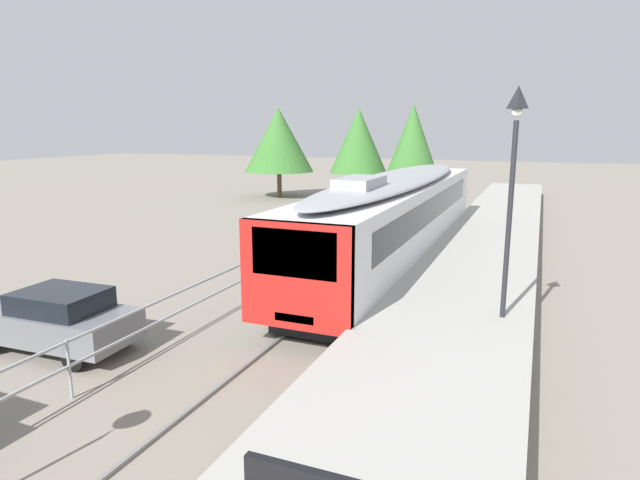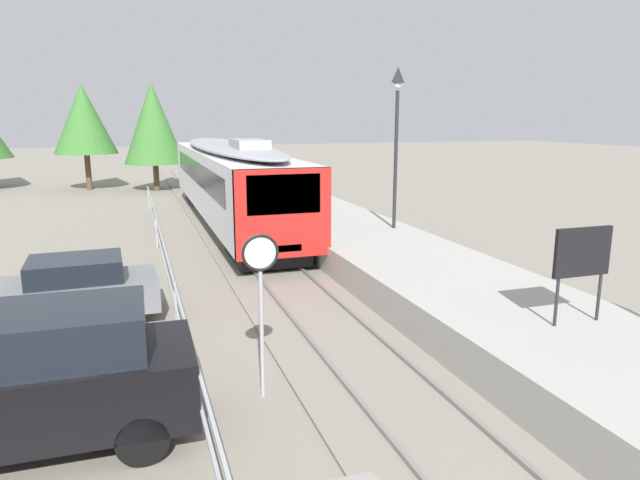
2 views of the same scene
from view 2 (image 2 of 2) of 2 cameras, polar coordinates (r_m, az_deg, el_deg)
ground_plane at (r=22.23m, az=-15.40°, el=-0.23°), size 160.00×160.00×0.00m
track_rails at (r=22.55m, az=-7.79°, el=0.36°), size 3.20×60.00×0.14m
commuter_train at (r=25.05m, az=-9.16°, el=6.38°), size 2.82×19.01×3.74m
station_platform at (r=23.27m, az=0.07°, el=1.88°), size 3.90×60.00×0.90m
platform_lamp_mid_platform at (r=19.35m, az=7.76°, el=12.11°), size 0.34×0.34×5.35m
platform_notice_board at (r=11.23m, az=24.94°, el=-1.41°), size 1.20×0.08×1.80m
speed_limit_sign at (r=9.18m, az=-6.01°, el=-3.56°), size 0.61×0.10×2.81m
carpark_fence at (r=12.31m, az=-14.37°, el=-5.69°), size 0.06×36.06×1.25m
parked_suv_black at (r=9.03m, az=-27.34°, el=-12.35°), size 4.63×1.96×2.04m
parked_hatchback_grey at (r=14.05m, az=-24.06°, el=-4.67°), size 4.07×1.92×1.53m
tree_behind_carpark at (r=38.20m, az=-16.49°, el=11.23°), size 3.81×3.81×6.88m
tree_distant_left at (r=40.16m, az=-22.72°, el=11.16°), size 3.97×3.97×6.76m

